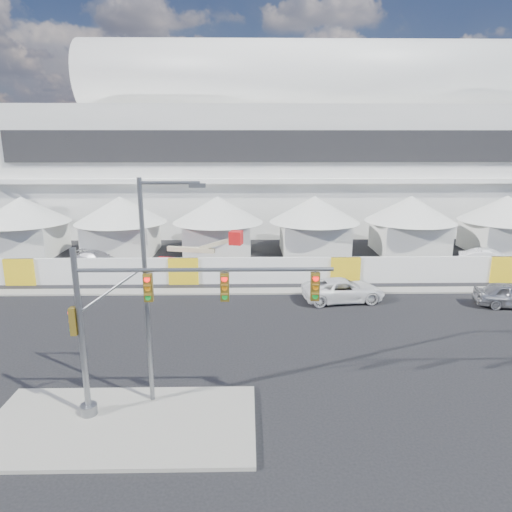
{
  "coord_description": "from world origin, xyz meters",
  "views": [
    {
      "loc": [
        -1.24,
        -18.05,
        10.37
      ],
      "look_at": [
        -0.72,
        10.0,
        3.25
      ],
      "focal_mm": 32.0,
      "sensor_mm": 36.0,
      "label": 1
    }
  ],
  "objects_px": {
    "pickup_curb": "(343,290)",
    "lot_car_c": "(98,259)",
    "lot_car_a": "(490,260)",
    "streetlight_median": "(152,278)",
    "traffic_mast": "(140,323)",
    "boom_lift": "(186,262)"
  },
  "relations": [
    {
      "from": "pickup_curb",
      "to": "lot_car_c",
      "type": "relative_size",
      "value": 1.23
    },
    {
      "from": "lot_car_a",
      "to": "streetlight_median",
      "type": "xyz_separation_m",
      "value": [
        -23.75,
        -19.49,
        4.48
      ]
    },
    {
      "from": "traffic_mast",
      "to": "pickup_curb",
      "type": "bearing_deg",
      "value": 51.65
    },
    {
      "from": "pickup_curb",
      "to": "boom_lift",
      "type": "xyz_separation_m",
      "value": [
        -11.3,
        6.59,
        0.24
      ]
    },
    {
      "from": "lot_car_c",
      "to": "streetlight_median",
      "type": "relative_size",
      "value": 0.49
    },
    {
      "from": "pickup_curb",
      "to": "streetlight_median",
      "type": "height_order",
      "value": "streetlight_median"
    },
    {
      "from": "pickup_curb",
      "to": "streetlight_median",
      "type": "xyz_separation_m",
      "value": [
        -9.99,
        -11.99,
        4.53
      ]
    },
    {
      "from": "lot_car_a",
      "to": "streetlight_median",
      "type": "bearing_deg",
      "value": 151.92
    },
    {
      "from": "lot_car_c",
      "to": "streetlight_median",
      "type": "distance_m",
      "value": 23.33
    },
    {
      "from": "traffic_mast",
      "to": "boom_lift",
      "type": "bearing_deg",
      "value": 92.93
    },
    {
      "from": "lot_car_c",
      "to": "traffic_mast",
      "type": "height_order",
      "value": "traffic_mast"
    },
    {
      "from": "lot_car_c",
      "to": "boom_lift",
      "type": "relative_size",
      "value": 0.59
    },
    {
      "from": "pickup_curb",
      "to": "lot_car_c",
      "type": "distance_m",
      "value": 21.08
    },
    {
      "from": "lot_car_c",
      "to": "lot_car_a",
      "type": "bearing_deg",
      "value": -64.23
    },
    {
      "from": "streetlight_median",
      "to": "boom_lift",
      "type": "bearing_deg",
      "value": 94.03
    },
    {
      "from": "traffic_mast",
      "to": "streetlight_median",
      "type": "height_order",
      "value": "streetlight_median"
    },
    {
      "from": "lot_car_c",
      "to": "streetlight_median",
      "type": "xyz_separation_m",
      "value": [
        9.07,
        -20.98,
        4.64
      ]
    },
    {
      "from": "lot_car_a",
      "to": "streetlight_median",
      "type": "distance_m",
      "value": 31.05
    },
    {
      "from": "lot_car_a",
      "to": "lot_car_c",
      "type": "height_order",
      "value": "lot_car_a"
    },
    {
      "from": "lot_car_c",
      "to": "traffic_mast",
      "type": "distance_m",
      "value": 23.91
    },
    {
      "from": "boom_lift",
      "to": "streetlight_median",
      "type": "bearing_deg",
      "value": -71.88
    },
    {
      "from": "lot_car_a",
      "to": "pickup_curb",
      "type": "bearing_deg",
      "value": 141.15
    }
  ]
}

